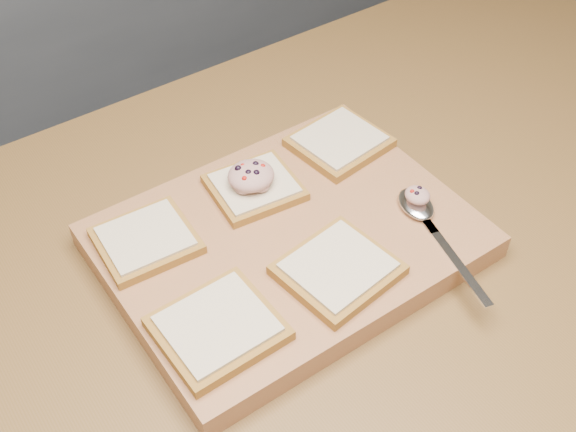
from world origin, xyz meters
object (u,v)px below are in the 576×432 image
Objects in this scene: bread_far_center at (255,187)px; spoon at (421,212)px; tuna_salad_dollop at (251,175)px; cutting_board at (288,241)px.

spoon is at bearing -47.03° from bread_far_center.
tuna_salad_dollop is (-0.00, -0.00, 0.02)m from bread_far_center.
cutting_board is at bearing 154.43° from spoon.
tuna_salad_dollop is 0.30× the size of spoon.
cutting_board is at bearing -91.06° from tuna_salad_dollop.
bread_far_center is 0.02m from tuna_salad_dollop.
tuna_salad_dollop is at bearing 88.94° from cutting_board.
spoon is at bearing -25.57° from cutting_board.
tuna_salad_dollop is (0.00, 0.09, 0.05)m from cutting_board.
cutting_board is 2.15× the size of spoon.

